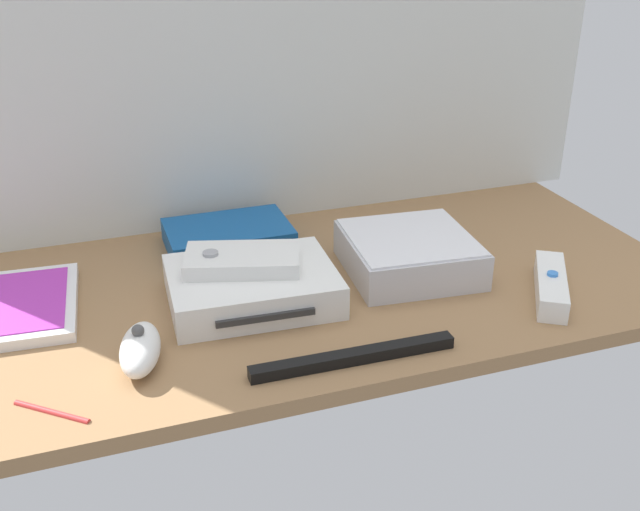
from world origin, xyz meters
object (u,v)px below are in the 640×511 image
game_console (252,286)px  sensor_bar (354,357)px  network_router (228,236)px  remote_nunchuk (140,349)px  stylus_pen (51,410)px  remote_classic_pad (242,260)px  game_case (21,306)px  remote_wand (551,285)px  mini_computer (409,253)px

game_console → sensor_bar: size_ratio=0.91×
game_console → network_router: game_console is taller
remote_nunchuk → game_console: bearing=46.0°
stylus_pen → network_router: bearing=52.0°
game_console → remote_classic_pad: bearing=123.5°
game_console → network_router: bearing=90.4°
sensor_bar → stylus_pen: size_ratio=2.67×
game_case → remote_wand: bearing=-12.0°
remote_classic_pad → stylus_pen: size_ratio=1.79×
game_console → remote_wand: (37.07, -11.20, -0.69)cm
network_router → remote_wand: 46.20cm
game_case → remote_nunchuk: bearing=-49.2°
remote_nunchuk → remote_classic_pad: size_ratio=0.67×
game_case → remote_nunchuk: size_ratio=1.85×
game_console → remote_wand: size_ratio=1.51×
network_router → remote_nunchuk: 31.73cm
remote_classic_pad → sensor_bar: remote_classic_pad is taller
remote_wand → network_router: bearing=173.7°
mini_computer → remote_classic_pad: remote_classic_pad is taller
remote_nunchuk → sensor_bar: bearing=-4.9°
game_console → stylus_pen: game_console is taller
game_case → mini_computer: bearing=-2.7°
game_console → sensor_bar: game_console is taller
mini_computer → sensor_bar: 24.34cm
remote_nunchuk → network_router: bearing=72.5°
remote_classic_pad → stylus_pen: bearing=-128.3°
sensor_bar → remote_classic_pad: bearing=114.6°
mini_computer → network_router: bearing=143.9°
stylus_pen → mini_computer: bearing=19.7°
network_router → remote_nunchuk: remote_nunchuk is taller
game_case → remote_classic_pad: size_ratio=1.23×
remote_wand → stylus_pen: bearing=-143.9°
stylus_pen → remote_nunchuk: bearing=30.6°
game_case → sensor_bar: game_case is taller
game_console → network_router: (0.79, 17.39, -0.50)cm
remote_nunchuk → game_case: bearing=140.2°
game_console → remote_nunchuk: remote_nunchuk is taller
sensor_bar → remote_wand: bearing=12.7°
game_case → remote_classic_pad: bearing=-8.0°
network_router → sensor_bar: bearing=-79.5°
network_router → game_case: bearing=-160.3°
game_case → stylus_pen: (3.15, -22.76, -0.41)cm
game_case → network_router: 30.80cm
network_router → remote_classic_pad: 16.43cm
remote_nunchuk → remote_classic_pad: 18.73cm
network_router → remote_wand: (36.28, -28.59, -0.19)cm
game_console → remote_classic_pad: 3.63cm
remote_nunchuk → sensor_bar: (22.52, -7.29, -1.34)cm
remote_classic_pad → stylus_pen: 30.11cm
remote_nunchuk → remote_classic_pad: remote_classic_pad is taller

